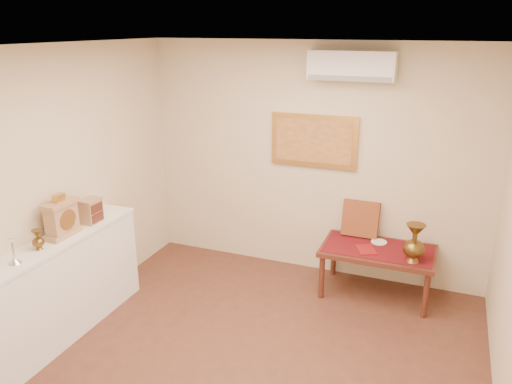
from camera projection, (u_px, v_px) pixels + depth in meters
The scene contains 17 objects.
floor at pixel (238, 381), 4.20m from camera, with size 4.50×4.50×0.00m, color brown.
ceiling at pixel (233, 48), 3.34m from camera, with size 4.50×4.50×0.00m, color silver.
wall_back at pixel (314, 162), 5.76m from camera, with size 4.00×0.02×2.70m, color beige.
wall_left at pixel (31, 201), 4.46m from camera, with size 0.02×4.50×2.70m, color beige.
candlestick at pixel (13, 251), 4.08m from camera, with size 0.11×0.11×0.22m, color silver, non-canonical shape.
brass_urn_small at pixel (37, 237), 4.34m from camera, with size 0.10×0.10×0.24m, color brown, non-canonical shape.
table_cloth at pixel (378, 248), 5.39m from camera, with size 1.14×0.59×0.01m, color maroon.
brass_urn_tall at pixel (415, 239), 5.01m from camera, with size 0.22×0.22×0.49m, color brown, non-canonical shape.
plate at pixel (379, 242), 5.53m from camera, with size 0.17×0.17×0.01m, color white.
menu at pixel (366, 250), 5.34m from camera, with size 0.18×0.25×0.01m, color maroon.
cushion at pixel (361, 219), 5.66m from camera, with size 0.41×0.10×0.41m, color maroon.
display_ledge at pixel (59, 290), 4.68m from camera, with size 0.37×2.02×0.98m.
mantel_clock at pixel (62, 218), 4.60m from camera, with size 0.17×0.36×0.41m.
wooden_chest at pixel (91, 211), 4.94m from camera, with size 0.16×0.21×0.24m.
low_table at pixel (378, 254), 5.41m from camera, with size 1.20×0.70×0.55m.
painting at pixel (314, 141), 5.65m from camera, with size 1.00×0.06×0.60m.
ac_unit at pixel (352, 66), 5.15m from camera, with size 0.90×0.25×0.30m.
Camera 1 is at (1.42, -3.18, 2.85)m, focal length 35.00 mm.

